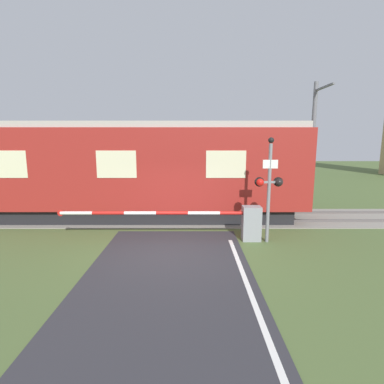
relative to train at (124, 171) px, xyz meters
name	(u,v)px	position (x,y,z in m)	size (l,w,h in m)	color
ground_plane	(171,252)	(2.22, -3.96, -2.04)	(80.00, 80.00, 0.00)	#4C6033
track_bed	(177,217)	(2.22, 0.00, -2.02)	(36.00, 3.20, 0.13)	gray
train	(124,171)	(0.00, 0.00, 0.00)	(14.73, 2.83, 4.00)	black
crossing_barrier	(231,221)	(4.13, -2.89, -1.39)	(6.70, 0.44, 1.15)	gray
signal_post	(268,184)	(5.25, -3.06, -0.13)	(0.90, 0.26, 3.38)	gray
catenary_pole	(311,144)	(8.57, 2.02, 1.09)	(0.20, 1.90, 5.98)	slate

